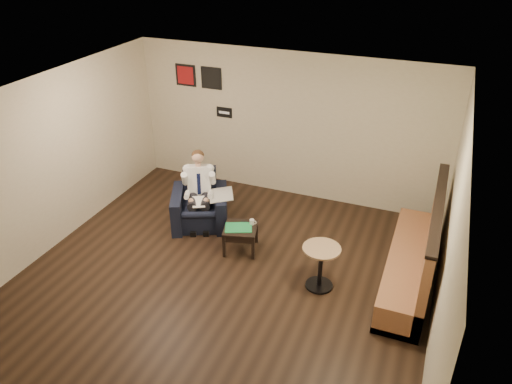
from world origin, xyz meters
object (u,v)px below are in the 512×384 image
at_px(cafe_table, 320,267).
at_px(banquette, 413,242).
at_px(smartphone, 245,222).
at_px(side_table, 241,238).
at_px(green_folder, 239,228).
at_px(seated_man, 199,196).
at_px(armchair, 200,201).
at_px(coffee_mug, 252,222).

bearing_deg(cafe_table, banquette, 28.40).
relative_size(smartphone, cafe_table, 0.19).
bearing_deg(side_table, smartphone, 87.12).
distance_m(green_folder, banquette, 2.69).
bearing_deg(seated_man, side_table, -46.27).
xyz_separation_m(side_table, green_folder, (-0.02, -0.03, 0.22)).
distance_m(smartphone, banquette, 2.65).
relative_size(green_folder, smartphone, 3.21).
xyz_separation_m(green_folder, banquette, (2.67, 0.23, 0.25)).
distance_m(side_table, banquette, 2.70).
bearing_deg(side_table, armchair, 154.00).
relative_size(side_table, coffee_mug, 5.79).
bearing_deg(coffee_mug, smartphone, 177.37).
bearing_deg(banquette, smartphone, -178.95).
bearing_deg(side_table, coffee_mug, 48.16).
xyz_separation_m(armchair, seated_man, (0.05, -0.11, 0.17)).
bearing_deg(green_folder, coffee_mug, 48.16).
bearing_deg(green_folder, cafe_table, -15.56).
distance_m(coffee_mug, smartphone, 0.14).
relative_size(coffee_mug, banquette, 0.03).
xyz_separation_m(seated_man, coffee_mug, (1.08, -0.22, -0.15)).
relative_size(smartphone, banquette, 0.05).
relative_size(side_table, cafe_table, 0.76).
relative_size(armchair, side_table, 1.81).
distance_m(armchair, coffee_mug, 1.17).
relative_size(side_table, green_folder, 1.22).
relative_size(coffee_mug, cafe_table, 0.13).
bearing_deg(cafe_table, smartphone, 157.57).
bearing_deg(side_table, cafe_table, -16.72).
xyz_separation_m(armchair, coffee_mug, (1.13, -0.33, 0.02)).
height_order(side_table, coffee_mug, coffee_mug).
height_order(green_folder, cafe_table, cafe_table).
bearing_deg(smartphone, green_folder, -103.96).
height_order(smartphone, cafe_table, cafe_table).
relative_size(seated_man, smartphone, 9.42).
relative_size(armchair, green_folder, 2.21).
relative_size(armchair, coffee_mug, 10.46).
xyz_separation_m(smartphone, banquette, (2.64, 0.05, 0.25)).
bearing_deg(seated_man, armchair, 90.00).
height_order(seated_man, coffee_mug, seated_man).
bearing_deg(cafe_table, green_folder, 164.44).
height_order(seated_man, smartphone, seated_man).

